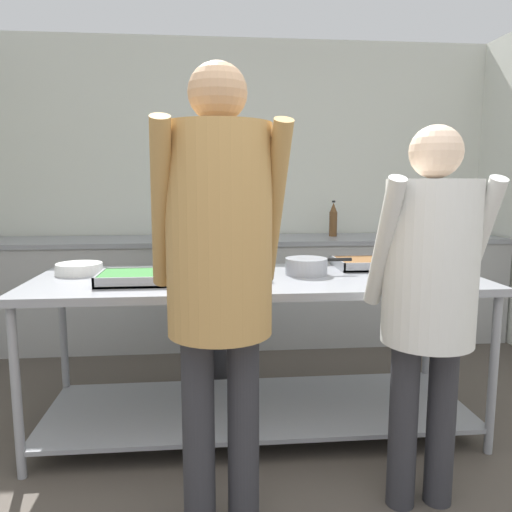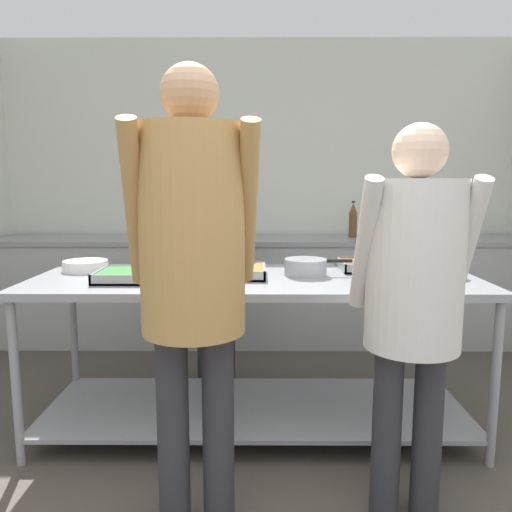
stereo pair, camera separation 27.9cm
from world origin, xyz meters
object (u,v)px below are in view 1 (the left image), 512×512
object	(u,v)px
plate_stack	(79,269)
broccoli_bowl	(441,268)
cook_behind_counter	(206,233)
serving_tray_vegetables	(234,272)
water_bottle	(333,220)
sauce_pan	(307,266)
serving_tray_roast	(146,278)
serving_tray_greens	(368,263)
guest_serving_left	(219,257)
guest_serving_right	(429,281)

from	to	relation	value
plate_stack	broccoli_bowl	distance (m)	2.03
cook_behind_counter	serving_tray_vegetables	bearing A→B (deg)	-77.53
plate_stack	water_bottle	size ratio (longest dim) A/B	0.84
sauce_pan	serving_tray_roast	bearing A→B (deg)	-170.51
serving_tray_vegetables	broccoli_bowl	bearing A→B (deg)	-1.97
serving_tray_greens	water_bottle	size ratio (longest dim) A/B	1.24
serving_tray_roast	broccoli_bowl	xyz separation A→B (m)	(1.61, 0.07, 0.01)
serving_tray_greens	water_bottle	distance (m)	1.45
serving_tray_vegetables	water_bottle	world-z (taller)	water_bottle
plate_stack	guest_serving_left	xyz separation A→B (m)	(0.77, -1.04, 0.21)
serving_tray_roast	water_bottle	bearing A→B (deg)	51.21
plate_stack	guest_serving_left	bearing A→B (deg)	-53.65
serving_tray_greens	plate_stack	bearing A→B (deg)	-178.32
serving_tray_roast	water_bottle	world-z (taller)	water_bottle
serving_tray_greens	guest_serving_left	distance (m)	1.44
cook_behind_counter	water_bottle	distance (m)	1.48
plate_stack	guest_serving_left	size ratio (longest dim) A/B	0.15
cook_behind_counter	guest_serving_left	bearing A→B (deg)	-88.00
plate_stack	serving_tray_vegetables	size ratio (longest dim) A/B	0.72
guest_serving_left	cook_behind_counter	world-z (taller)	guest_serving_left
broccoli_bowl	guest_serving_left	xyz separation A→B (m)	(-1.25, -0.83, 0.20)
serving_tray_roast	cook_behind_counter	distance (m)	0.87
plate_stack	sauce_pan	size ratio (longest dim) A/B	0.71
guest_serving_left	serving_tray_vegetables	bearing A→B (deg)	83.62
broccoli_bowl	guest_serving_left	world-z (taller)	guest_serving_left
plate_stack	water_bottle	distance (m)	2.36
guest_serving_left	water_bottle	distance (m)	2.74
serving_tray_roast	serving_tray_vegetables	xyz separation A→B (m)	(0.46, 0.11, -0.00)
serving_tray_vegetables	sauce_pan	xyz separation A→B (m)	(0.41, 0.03, 0.02)
broccoli_bowl	water_bottle	distance (m)	1.71
serving_tray_greens	guest_serving_right	world-z (taller)	guest_serving_right
guest_serving_right	water_bottle	world-z (taller)	guest_serving_right
cook_behind_counter	serving_tray_greens	bearing A→B (deg)	-25.38
cook_behind_counter	water_bottle	bearing A→B (deg)	41.06
serving_tray_vegetables	sauce_pan	bearing A→B (deg)	4.33
serving_tray_greens	serving_tray_roast	bearing A→B (deg)	-165.30
sauce_pan	guest_serving_right	xyz separation A→B (m)	(0.35, -0.78, 0.06)
sauce_pan	water_bottle	bearing A→B (deg)	71.02
plate_stack	guest_serving_right	world-z (taller)	guest_serving_right
serving_tray_vegetables	guest_serving_right	bearing A→B (deg)	-44.85
cook_behind_counter	guest_serving_right	bearing A→B (deg)	-57.69
serving_tray_vegetables	guest_serving_left	xyz separation A→B (m)	(-0.10, -0.87, 0.21)
serving_tray_vegetables	cook_behind_counter	bearing A→B (deg)	102.47
guest_serving_left	guest_serving_right	world-z (taller)	guest_serving_left
broccoli_bowl	cook_behind_counter	xyz separation A→B (m)	(-1.30, 0.72, 0.14)
serving_tray_vegetables	plate_stack	bearing A→B (deg)	168.67
sauce_pan	cook_behind_counter	bearing A→B (deg)	130.53
sauce_pan	guest_serving_left	world-z (taller)	guest_serving_left
serving_tray_roast	serving_tray_vegetables	size ratio (longest dim) A/B	1.30
water_bottle	cook_behind_counter	bearing A→B (deg)	-138.94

